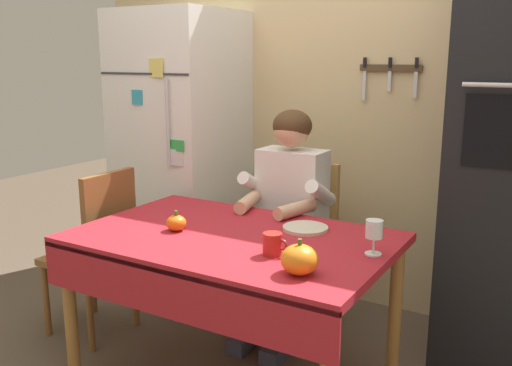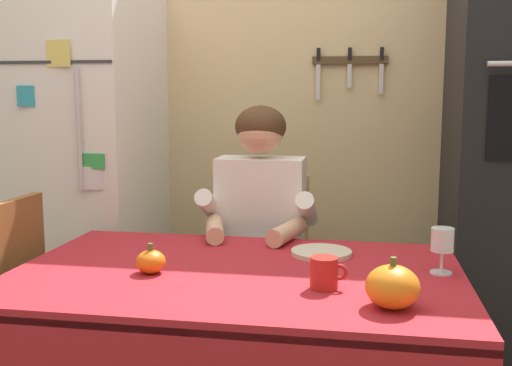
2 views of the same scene
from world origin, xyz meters
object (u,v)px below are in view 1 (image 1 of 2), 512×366
Objects in this scene: dining_table at (230,254)px; chair_behind_person at (301,236)px; chair_left_side at (98,246)px; pumpkin_medium at (300,259)px; pumpkin_large at (176,223)px; seated_person at (286,205)px; refrigerator at (182,153)px; coffee_mug at (273,244)px; wine_glass at (374,231)px; serving_tray at (305,228)px.

chair_behind_person is at bearing 92.39° from dining_table.
chair_left_side is 1.43m from pumpkin_medium.
chair_behind_person is 9.90× the size of pumpkin_large.
seated_person is at bearing 31.59° from chair_left_side.
refrigerator is 1.18m from pumpkin_large.
wine_glass is (0.34, 0.21, 0.05)m from coffee_mug.
refrigerator is at bearing 152.26° from serving_tray.
chair_left_side is (-0.87, -0.53, -0.23)m from seated_person.
seated_person is 1.04m from chair_left_side.
refrigerator is 1.94× the size of chair_left_side.
wine_glass is at bearing 0.85° from chair_left_side.
chair_behind_person is at bearing 117.58° from serving_tray.
chair_behind_person is 1.19m from pumpkin_medium.
chair_behind_person is 1.13m from chair_left_side.
wine_glass is 0.38m from pumpkin_medium.
dining_table is at bearing -87.61° from chair_behind_person.
wine_glass is at bearing -22.90° from serving_tray.
serving_tray is at bearing -62.42° from chair_behind_person.
chair_behind_person is 0.29m from seated_person.
chair_behind_person reaches higher than dining_table.
seated_person is at bearing -90.00° from chair_behind_person.
pumpkin_large is 0.45× the size of serving_tray.
chair_left_side reaches higher than pumpkin_medium.
coffee_mug is (0.32, -0.91, 0.27)m from chair_behind_person.
pumpkin_medium is (-0.16, -0.34, -0.04)m from wine_glass.
seated_person reaches higher than dining_table.
dining_table is 6.70× the size of serving_tray.
refrigerator is at bearing 174.36° from chair_behind_person.
pumpkin_large is 0.74m from pumpkin_medium.
pumpkin_large is (-0.54, 0.06, -0.01)m from coffee_mug.
dining_table is 0.61m from seated_person.
seated_person is 8.92× the size of pumpkin_medium.
wine_glass is at bearing -46.66° from chair_behind_person.
dining_table is at bearing -134.58° from serving_tray.
pumpkin_medium is at bearing -59.63° from seated_person.
seated_person reaches higher than wine_glass.
seated_person is 1.34× the size of chair_left_side.
wine_glass is 1.53× the size of pumpkin_large.
pumpkin_large is at bearing -148.45° from serving_tray.
seated_person reaches higher than chair_left_side.
seated_person is 0.84m from wine_glass.
chair_left_side is at bearing 168.90° from pumpkin_large.
chair_behind_person is at bearing -5.64° from refrigerator.
refrigerator is 12.90× the size of pumpkin_medium.
pumpkin_medium is at bearing -13.00° from chair_left_side.
chair_left_side reaches higher than serving_tray.
wine_glass reaches higher than pumpkin_large.
coffee_mug is (1.23, -1.00, -0.11)m from refrigerator.
refrigerator is 1.45× the size of seated_person.
wine_glass is 0.42m from serving_tray.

